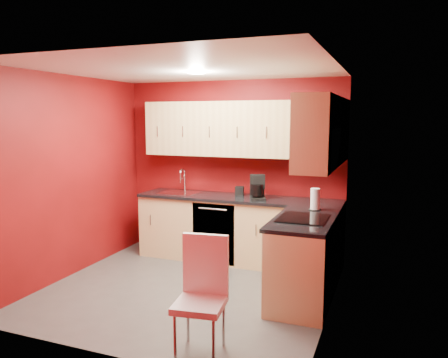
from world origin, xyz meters
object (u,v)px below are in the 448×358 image
Objects in this scene: dining_chair at (200,298)px; paper_towel at (315,199)px; microwave at (316,149)px; napkin_holder at (240,191)px; coffee_maker at (258,187)px; sink at (179,190)px.

paper_towel is at bearing 64.10° from dining_chair.
microwave is 1.95m from dining_chair.
napkin_holder is 0.12× the size of dining_chair.
coffee_maker is at bearing 153.91° from paper_towel.
sink is at bearing 165.95° from paper_towel.
napkin_holder is at bearing 137.72° from microwave.
coffee_maker is (1.21, -0.11, 0.13)m from sink.
sink is 2.09m from paper_towel.
dining_chair is at bearing -108.13° from coffee_maker.
paper_towel is at bearing 98.16° from microwave.
paper_towel is at bearing -48.99° from coffee_maker.
dining_chair is at bearing -78.30° from napkin_holder.
paper_towel is at bearing -27.93° from napkin_holder.
paper_towel is (0.81, -0.40, -0.03)m from coffee_maker.
microwave is at bearing 55.90° from dining_chair.
coffee_maker reaches higher than dining_chair.
paper_towel is 0.26× the size of dining_chair.
dining_chair is at bearing -116.37° from microwave.
coffee_maker is at bearing -32.27° from napkin_holder.
sink is at bearing 152.03° from coffee_maker.
dining_chair is (-0.62, -1.90, -0.54)m from paper_towel.
sink reaches higher than paper_towel.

